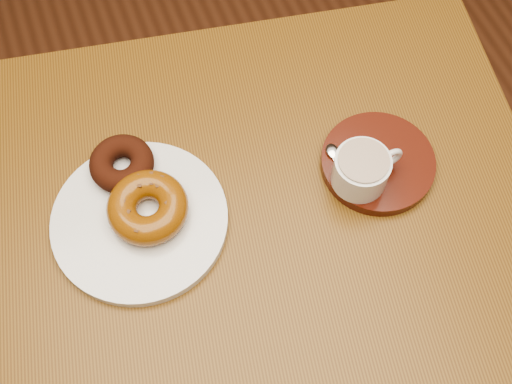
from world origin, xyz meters
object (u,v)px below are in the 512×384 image
object	(u,v)px
cafe_table	(244,238)
donut_plate	(140,220)
coffee_cup	(362,169)
saucer	(378,163)

from	to	relation	value
cafe_table	donut_plate	xyz separation A→B (m)	(-0.15, 0.02, 0.14)
cafe_table	coffee_cup	size ratio (longest dim) A/B	9.26
donut_plate	coffee_cup	bearing A→B (deg)	-9.72
cafe_table	saucer	world-z (taller)	saucer
cafe_table	coffee_cup	xyz separation A→B (m)	(0.17, -0.03, 0.18)
donut_plate	coffee_cup	world-z (taller)	coffee_cup
donut_plate	cafe_table	bearing A→B (deg)	-8.57
saucer	coffee_cup	xyz separation A→B (m)	(-0.04, -0.02, 0.04)
saucer	coffee_cup	world-z (taller)	coffee_cup
cafe_table	coffee_cup	distance (m)	0.24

